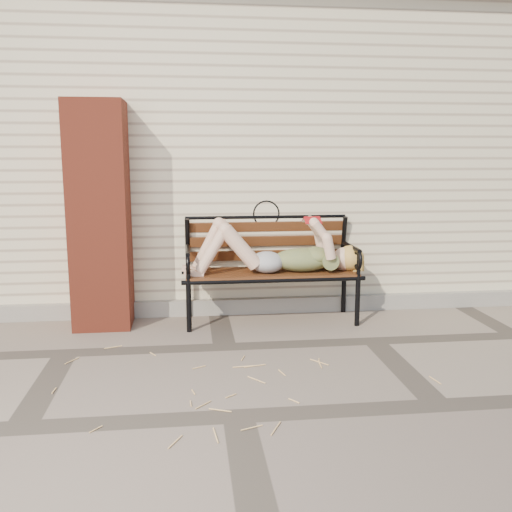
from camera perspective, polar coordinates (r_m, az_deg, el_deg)
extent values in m
plane|color=gray|center=(4.92, 11.72, -8.32)|extent=(80.00, 80.00, 0.00)
cube|color=beige|center=(7.57, 4.86, 9.80)|extent=(8.00, 4.00, 3.00)
cube|color=#4A3B35|center=(7.74, 5.05, 22.11)|extent=(8.30, 4.30, 0.30)
cube|color=gray|center=(5.78, 8.71, -4.65)|extent=(8.00, 0.10, 0.15)
cube|color=maroon|center=(5.25, -15.33, 3.89)|extent=(0.50, 0.50, 2.00)
cylinder|color=black|center=(5.03, -6.74, -5.01)|extent=(0.05, 0.05, 0.46)
cylinder|color=black|center=(5.48, -6.75, -3.76)|extent=(0.05, 0.05, 0.46)
cylinder|color=black|center=(5.25, 10.12, -4.45)|extent=(0.05, 0.05, 0.46)
cylinder|color=black|center=(5.68, 8.77, -3.30)|extent=(0.05, 0.05, 0.46)
cube|color=#5E2E18|center=(5.25, 1.51, -1.70)|extent=(1.56, 0.50, 0.03)
cylinder|color=black|center=(5.03, 1.89, -2.46)|extent=(1.64, 0.04, 0.04)
cylinder|color=black|center=(5.48, 1.16, -1.42)|extent=(1.64, 0.04, 0.04)
torus|color=black|center=(5.51, 1.02, 4.25)|extent=(0.28, 0.04, 0.28)
ellipsoid|color=#0A364A|center=(5.25, 4.67, -0.37)|extent=(0.55, 0.32, 0.22)
ellipsoid|color=#0A364A|center=(5.27, 5.99, 0.04)|extent=(0.27, 0.31, 0.16)
ellipsoid|color=#9A9A9E|center=(5.20, 1.12, -0.62)|extent=(0.31, 0.35, 0.19)
sphere|color=beige|center=(5.34, 8.88, -0.28)|extent=(0.23, 0.23, 0.23)
ellipsoid|color=tan|center=(5.35, 9.41, -0.21)|extent=(0.26, 0.26, 0.24)
cube|color=#9F1216|center=(5.21, 5.62, 3.87)|extent=(0.14, 0.02, 0.02)
cube|color=white|center=(5.17, 5.71, 3.51)|extent=(0.14, 0.09, 0.05)
cube|color=white|center=(5.25, 5.51, 3.62)|extent=(0.14, 0.09, 0.05)
cube|color=#9F1216|center=(5.17, 5.72, 3.55)|extent=(0.15, 0.10, 0.05)
cube|color=#9F1216|center=(5.26, 5.51, 3.67)|extent=(0.15, 0.10, 0.05)
cylinder|color=#EAB972|center=(4.29, -15.96, -11.20)|extent=(0.07, 0.12, 0.01)
cylinder|color=#EAB972|center=(4.32, -8.71, -10.77)|extent=(0.04, 0.08, 0.01)
cylinder|color=#EAB972|center=(3.94, 1.82, -12.74)|extent=(0.16, 0.02, 0.01)
cylinder|color=#EAB972|center=(3.86, 15.42, -13.62)|extent=(0.05, 0.16, 0.01)
cylinder|color=#EAB972|center=(4.78, 11.17, -8.74)|extent=(0.16, 0.06, 0.01)
cylinder|color=#EAB972|center=(4.59, -18.11, -9.90)|extent=(0.11, 0.13, 0.01)
cylinder|color=#EAB972|center=(3.76, 23.02, -14.76)|extent=(0.08, 0.10, 0.01)
cylinder|color=#EAB972|center=(3.40, -11.88, -16.86)|extent=(0.06, 0.16, 0.01)
cylinder|color=#EAB972|center=(4.11, -7.54, -11.83)|extent=(0.09, 0.08, 0.01)
cylinder|color=#EAB972|center=(3.93, -14.65, -13.15)|extent=(0.08, 0.09, 0.01)
cylinder|color=#EAB972|center=(3.44, -2.11, -16.27)|extent=(0.08, 0.08, 0.01)
cylinder|color=#EAB972|center=(3.97, 19.29, -13.16)|extent=(0.05, 0.08, 0.01)
cylinder|color=#EAB972|center=(4.00, -6.69, -12.47)|extent=(0.06, 0.08, 0.01)
cylinder|color=#EAB972|center=(3.87, 18.25, -13.70)|extent=(0.01, 0.17, 0.01)
cylinder|color=#EAB972|center=(4.48, -13.47, -10.15)|extent=(0.09, 0.03, 0.01)
cylinder|color=#EAB972|center=(4.15, 7.10, -11.59)|extent=(0.10, 0.03, 0.01)
cylinder|color=#EAB972|center=(3.41, -8.33, -16.62)|extent=(0.10, 0.01, 0.01)
cylinder|color=#EAB972|center=(4.34, -7.92, -10.63)|extent=(0.11, 0.01, 0.01)
cylinder|color=#EAB972|center=(3.72, 4.39, -14.23)|extent=(0.02, 0.16, 0.01)
cylinder|color=#EAB972|center=(4.31, -0.13, -10.70)|extent=(0.15, 0.07, 0.01)
cylinder|color=#EAB972|center=(3.66, -7.62, -14.72)|extent=(0.08, 0.06, 0.01)
cylinder|color=#EAB972|center=(3.94, -9.31, -12.88)|extent=(0.09, 0.04, 0.01)
cylinder|color=#EAB972|center=(4.28, -21.63, -11.57)|extent=(0.13, 0.11, 0.01)
cylinder|color=#EAB972|center=(3.63, -22.08, -15.62)|extent=(0.13, 0.02, 0.01)
cylinder|color=#EAB972|center=(3.73, -21.79, -14.88)|extent=(0.09, 0.14, 0.01)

